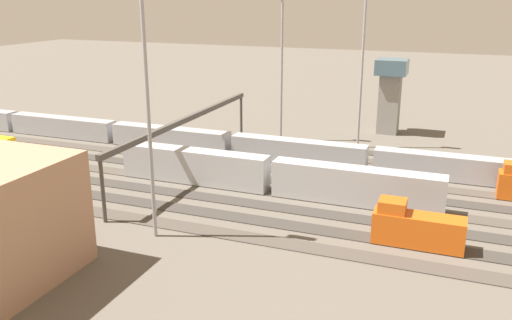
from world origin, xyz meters
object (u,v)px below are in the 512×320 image
light_mast_1 (146,74)px  signal_gantry (187,123)px  train_on_track_5 (271,175)px  train_on_track_7 (416,228)px  light_mast_0 (363,43)px  light_mast_2 (282,48)px  train_on_track_6 (17,158)px  train_on_track_2 (224,143)px  control_tower (390,91)px

light_mast_1 → signal_gantry: light_mast_1 is taller
train_on_track_5 → signal_gantry: bearing=-17.5°
train_on_track_7 → train_on_track_5: bearing=-25.7°
light_mast_0 → light_mast_2: bearing=1.2°
train_on_track_5 → train_on_track_6: same height
train_on_track_7 → train_on_track_6: bearing=-4.6°
signal_gantry → train_on_track_2: bearing=-100.3°
train_on_track_7 → light_mast_1: bearing=16.3°
control_tower → train_on_track_7: bearing=101.3°
train_on_track_2 → train_on_track_6: train_on_track_6 is taller
train_on_track_6 → light_mast_1: size_ratio=0.33×
train_on_track_5 → control_tower: 42.99m
train_on_track_6 → light_mast_1: bearing=158.2°
signal_gantry → light_mast_2: bearing=-109.0°
train_on_track_2 → train_on_track_6: bearing=36.3°
train_on_track_2 → signal_gantry: bearing=79.7°
light_mast_0 → train_on_track_6: bearing=34.6°
train_on_track_5 → control_tower: bearing=-104.4°
light_mast_0 → train_on_track_5: bearing=76.2°
train_on_track_5 → light_mast_2: light_mast_2 is taller
signal_gantry → train_on_track_7: bearing=157.7°
control_tower → light_mast_0: bearing=74.5°
train_on_track_2 → light_mast_1: size_ratio=4.60×
train_on_track_2 → signal_gantry: signal_gantry is taller
train_on_track_5 → train_on_track_7: same height
train_on_track_6 → control_tower: 69.72m
train_on_track_6 → signal_gantry: (-25.39, -10.00, 5.64)m
train_on_track_2 → control_tower: size_ratio=9.34×
light_mast_0 → light_mast_2: 14.94m
train_on_track_6 → train_on_track_7: bearing=175.4°
train_on_track_5 → signal_gantry: (15.83, -5.00, 5.18)m
train_on_track_2 → light_mast_2: (-6.10, -12.93, 15.57)m
train_on_track_2 → signal_gantry: (1.81, 10.00, 5.73)m
light_mast_2 → train_on_track_6: bearing=44.7°
light_mast_0 → light_mast_1: 48.93m
train_on_track_5 → control_tower: (-10.55, -41.24, 6.01)m
light_mast_0 → control_tower: light_mast_0 is taller
light_mast_1 → light_mast_2: (0.05, -46.30, -1.32)m
train_on_track_6 → light_mast_2: 49.33m
train_on_track_2 → control_tower: bearing=-133.1°
train_on_track_6 → light_mast_2: size_ratio=0.36×
train_on_track_7 → light_mast_0: light_mast_0 is taller
light_mast_2 → train_on_track_5: bearing=105.8°
train_on_track_5 → train_on_track_7: size_ratio=4.72×
light_mast_2 → signal_gantry: (7.92, 22.93, -9.84)m
train_on_track_7 → light_mast_0: bearing=-70.2°
train_on_track_6 → train_on_track_5: bearing=-173.1°
train_on_track_5 → train_on_track_2: size_ratio=0.34×
train_on_track_5 → light_mast_2: 32.69m
train_on_track_2 → light_mast_2: 21.14m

